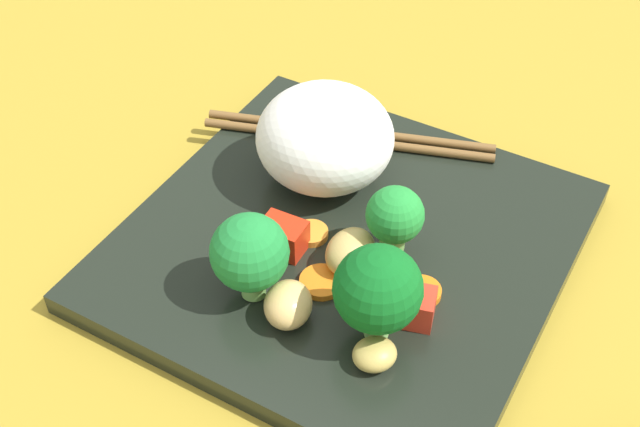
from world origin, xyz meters
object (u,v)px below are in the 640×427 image
(square_plate, at_px, (346,245))
(carrot_slice_2, at_px, (422,292))
(broccoli_floret_1, at_px, (392,222))
(chopstick_pair, at_px, (348,135))
(rice_mound, at_px, (325,138))

(square_plate, xyz_separation_m, carrot_slice_2, (0.02, 0.06, 0.01))
(broccoli_floret_1, bearing_deg, chopstick_pair, -141.39)
(square_plate, relative_size, broccoli_floret_1, 5.09)
(carrot_slice_2, bearing_deg, square_plate, -110.17)
(rice_mound, distance_m, chopstick_pair, 0.06)
(carrot_slice_2, height_order, chopstick_pair, chopstick_pair)
(square_plate, height_order, chopstick_pair, chopstick_pair)
(carrot_slice_2, bearing_deg, chopstick_pair, -137.22)
(chopstick_pair, bearing_deg, carrot_slice_2, 116.47)
(broccoli_floret_1, bearing_deg, carrot_slice_2, 57.51)
(rice_mound, relative_size, chopstick_pair, 0.44)
(rice_mound, distance_m, carrot_slice_2, 0.13)
(rice_mound, relative_size, carrot_slice_2, 3.92)
(carrot_slice_2, relative_size, chopstick_pair, 0.11)
(square_plate, xyz_separation_m, rice_mound, (-0.05, -0.04, 0.04))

